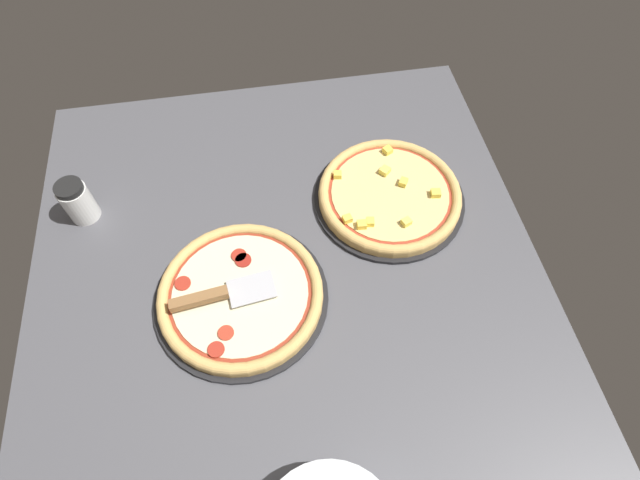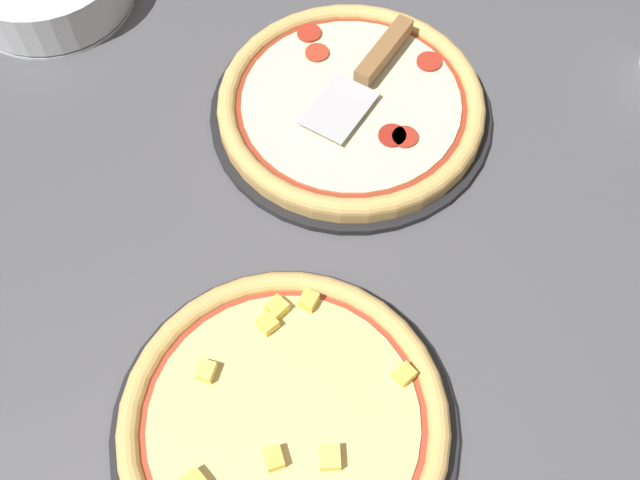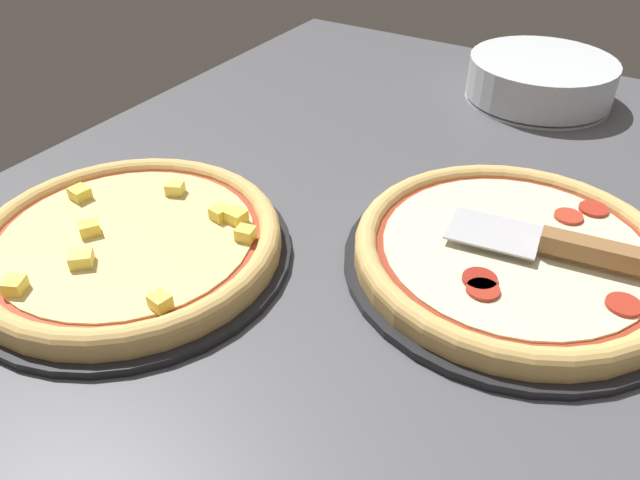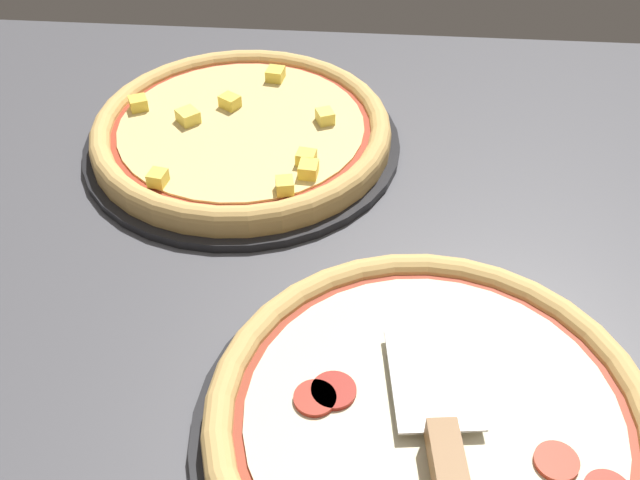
{
  "view_description": "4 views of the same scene",
  "coord_description": "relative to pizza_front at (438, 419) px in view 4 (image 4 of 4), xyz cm",
  "views": [
    {
      "loc": [
        48.45,
        -1.88,
        95.73
      ],
      "look_at": [
        -9.93,
        8.05,
        3.0
      ],
      "focal_mm": 28.0,
      "sensor_mm": 36.0,
      "label": 1
    },
    {
      "loc": [
        -36.76,
        40.93,
        77.27
      ],
      "look_at": [
        -9.93,
        8.05,
        3.0
      ],
      "focal_mm": 42.0,
      "sensor_mm": 36.0,
      "label": 2
    },
    {
      "loc": [
        -56.47,
        -20.4,
        42.98
      ],
      "look_at": [
        -9.93,
        8.05,
        3.0
      ],
      "focal_mm": 35.0,
      "sensor_mm": 36.0,
      "label": 3
    },
    {
      "loc": [
        -5.78,
        -43.51,
        49.96
      ],
      "look_at": [
        -9.93,
        8.05,
        3.0
      ],
      "focal_mm": 42.0,
      "sensor_mm": 36.0,
      "label": 4
    }
  ],
  "objects": [
    {
      "name": "serving_spatula",
      "position": [
        0.26,
        -5.74,
        2.28
      ],
      "size": [
        7.61,
        21.84,
        2.0
      ],
      "color": "#B7B7BC",
      "rests_on": "pizza_front"
    },
    {
      "name": "pizza_back",
      "position": [
        -20.73,
        36.98,
        0.05
      ],
      "size": [
        33.78,
        33.78,
        3.48
      ],
      "color": "#DBAD60",
      "rests_on": "pizza_pan_back"
    },
    {
      "name": "pizza_pan_back",
      "position": [
        -20.74,
        36.99,
        -1.83
      ],
      "size": [
        35.93,
        35.93,
        1.0
      ],
      "primitive_type": "cylinder",
      "color": "black",
      "rests_on": "ground_plane"
    },
    {
      "name": "ground_plane",
      "position": [
        -0.44,
        10.46,
        -4.13
      ],
      "size": [
        131.05,
        111.54,
        3.6
      ],
      "primitive_type": "cube",
      "color": "#4C4C51"
    },
    {
      "name": "pizza_pan_front",
      "position": [
        0.0,
        0.02,
        -1.83
      ],
      "size": [
        36.72,
        36.72,
        1.0
      ],
      "primitive_type": "cylinder",
      "color": "black",
      "rests_on": "ground_plane"
    },
    {
      "name": "pizza_front",
      "position": [
        0.0,
        0.0,
        0.0
      ],
      "size": [
        34.52,
        34.52,
        2.8
      ],
      "color": "#DBAD60",
      "rests_on": "pizza_pan_front"
    }
  ]
}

